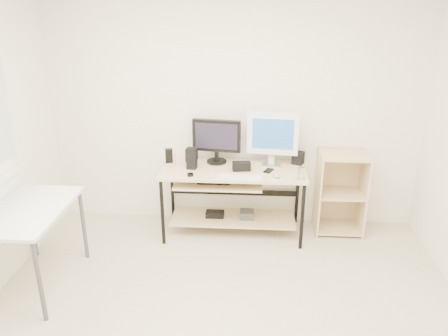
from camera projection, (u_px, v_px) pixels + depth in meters
room at (201, 176)px, 2.84m from camera, size 4.01×4.01×2.62m
desk at (231, 187)px, 4.62m from camera, size 1.50×0.65×0.75m
side_table at (29, 217)px, 3.69m from camera, size 0.60×1.00×0.75m
shelf_unit at (340, 191)px, 4.73m from camera, size 0.50×0.40×0.90m
black_monitor at (216, 138)px, 4.62m from camera, size 0.52×0.21×0.47m
white_imac at (273, 135)px, 4.54m from camera, size 0.54×0.17×0.57m
keyboard at (240, 177)px, 4.31m from camera, size 0.46×0.15×0.02m
mouse at (277, 175)px, 4.33m from camera, size 0.09×0.12×0.04m
center_speaker at (241, 166)px, 4.48m from camera, size 0.20×0.11×0.09m
speaker_left at (192, 158)px, 4.52m from camera, size 0.12×0.12×0.22m
speaker_right at (298, 158)px, 4.66m from camera, size 0.15×0.15×0.13m
audio_controller at (169, 156)px, 4.69m from camera, size 0.09×0.07×0.16m
volume_puck at (190, 175)px, 4.35m from camera, size 0.08×0.08×0.03m
smartphone at (269, 171)px, 4.48m from camera, size 0.12×0.15×0.01m
coaster at (301, 179)px, 4.26m from camera, size 0.09×0.09×0.01m
drinking_glass at (301, 173)px, 4.24m from camera, size 0.07×0.07×0.12m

